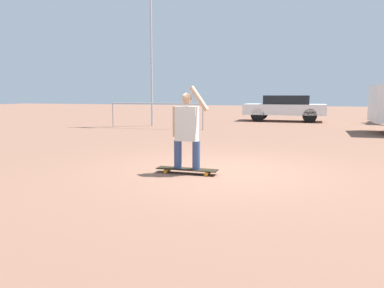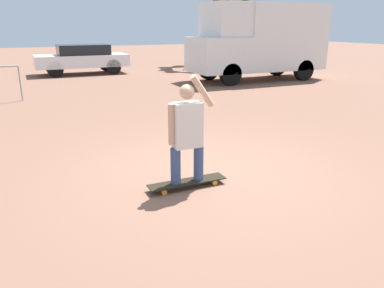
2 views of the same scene
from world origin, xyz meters
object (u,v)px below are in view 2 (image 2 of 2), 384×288
object	(u,v)px
skateboard	(187,182)
camper_van	(260,39)
person_skateboarder	(187,130)
parked_car_white	(82,58)

from	to	relation	value
skateboard	camper_van	bearing A→B (deg)	50.84
skateboard	person_skateboarder	size ratio (longest dim) A/B	0.76
camper_van	parked_car_white	world-z (taller)	camper_van
parked_car_white	person_skateboarder	bearing A→B (deg)	-93.32
skateboard	camper_van	xyz separation A→B (m)	(7.31, 8.98, 1.60)
person_skateboarder	camper_van	size ratio (longest dim) A/B	0.26
skateboard	parked_car_white	xyz separation A→B (m)	(0.82, 14.20, 0.67)
person_skateboarder	parked_car_white	size ratio (longest dim) A/B	0.36
skateboard	parked_car_white	distance (m)	14.24
person_skateboarder	camper_van	distance (m)	11.61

